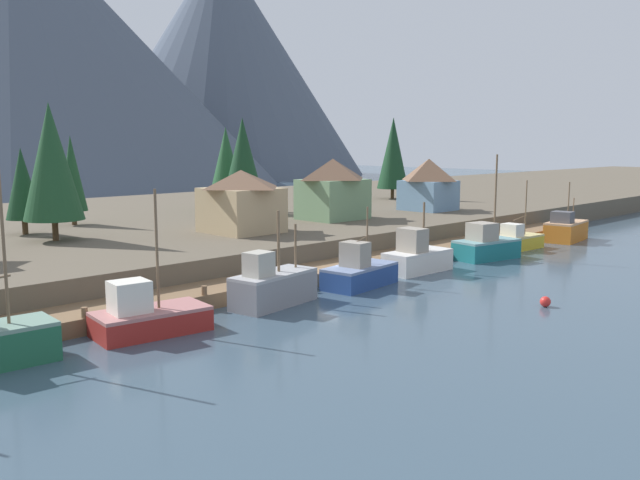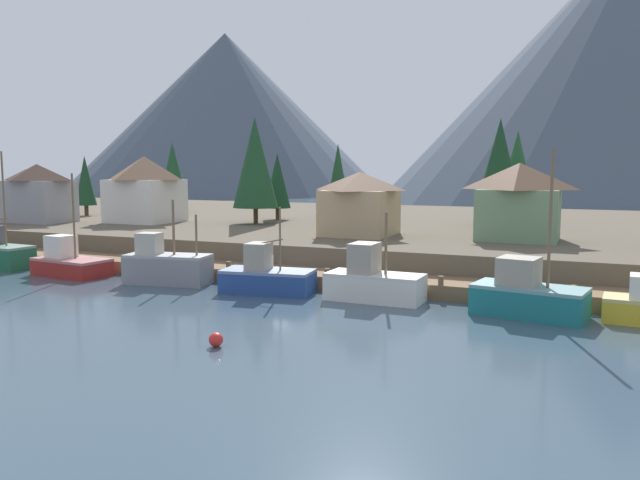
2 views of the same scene
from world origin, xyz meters
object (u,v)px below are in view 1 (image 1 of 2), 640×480
fishing_boat_white (417,257)px  conifer_back_left (226,161)px  fishing_boat_teal (486,246)px  house_blue (428,184)px  conifer_far_left (393,153)px  conifer_near_right (72,173)px  house_green (333,188)px  conifer_mid_left (243,159)px  fishing_boat_orange (566,230)px  fishing_boat_red (147,316)px  fishing_boat_grey (273,286)px  fishing_boat_blue (359,272)px  conifer_mid_right (51,162)px  conifer_centre (22,184)px  channel_buoy (545,302)px  house_tan (241,201)px  fishing_boat_yellow (517,241)px

fishing_boat_white → conifer_back_left: (5.15, 33.09, 7.17)m
fishing_boat_teal → house_blue: fishing_boat_teal is taller
conifer_back_left → conifer_far_left: 27.29m
conifer_far_left → conifer_near_right: bearing=177.1°
house_green → conifer_mid_left: (-3.21, 11.44, 2.93)m
conifer_mid_left → conifer_far_left: bearing=1.6°
fishing_boat_orange → house_green: house_green is taller
fishing_boat_red → conifer_far_left: (57.47, 29.51, 8.15)m
fishing_boat_grey → fishing_boat_white: bearing=-7.9°
fishing_boat_blue → conifer_mid_right: bearing=113.4°
conifer_centre → conifer_far_left: bearing=1.3°
conifer_near_right → conifer_centre: 7.19m
conifer_near_right → channel_buoy: 46.66m
house_tan → conifer_centre: conifer_centre is taller
fishing_boat_blue → conifer_back_left: 36.62m
fishing_boat_teal → conifer_centre: bearing=147.2°
fishing_boat_yellow → conifer_back_left: (-11.46, 32.98, 7.49)m
fishing_boat_white → house_green: house_green is taller
house_green → conifer_far_left: 27.99m
channel_buoy → fishing_boat_yellow: bearing=33.5°
fishing_boat_yellow → house_blue: (5.74, 15.26, 4.78)m
house_blue → conifer_back_left: size_ratio=0.62×
fishing_boat_grey → house_green: (23.18, 17.18, 4.52)m
fishing_boat_yellow → conifer_far_left: 33.80m
house_green → channel_buoy: size_ratio=9.73×
fishing_boat_grey → fishing_boat_blue: bearing=-9.7°
house_blue → conifer_near_right: bearing=156.8°
fishing_boat_grey → fishing_boat_blue: size_ratio=1.00×
fishing_boat_grey → house_tan: bearing=49.2°
house_tan → house_blue: bearing=0.3°
fishing_boat_white → fishing_boat_teal: 9.65m
fishing_boat_blue → conifer_far_left: size_ratio=0.56×
fishing_boat_white → conifer_near_right: 35.41m
fishing_boat_red → fishing_boat_orange: fishing_boat_red is taller
fishing_boat_red → house_tan: (18.91, 15.75, 4.40)m
fishing_boat_grey → channel_buoy: size_ratio=9.40×
fishing_boat_white → house_blue: 27.50m
conifer_mid_right → conifer_back_left: 28.33m
house_tan → conifer_mid_right: (-14.48, 6.75, 3.70)m
house_green → conifer_near_right: conifer_near_right is taller
fishing_boat_red → conifer_near_right: (10.33, 31.93, 6.62)m
fishing_boat_blue → conifer_centre: size_ratio=0.85×
fishing_boat_grey → house_blue: house_blue is taller
fishing_boat_red → fishing_boat_teal: fishing_boat_teal is taller
fishing_boat_red → channel_buoy: (21.84, -12.69, -0.67)m
fishing_boat_white → house_blue: size_ratio=1.01×
conifer_near_right → house_blue: bearing=-23.2°
fishing_boat_red → conifer_centre: size_ratio=1.05×
fishing_boat_teal → house_green: 18.16m
fishing_boat_grey → conifer_back_left: bearing=48.4°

